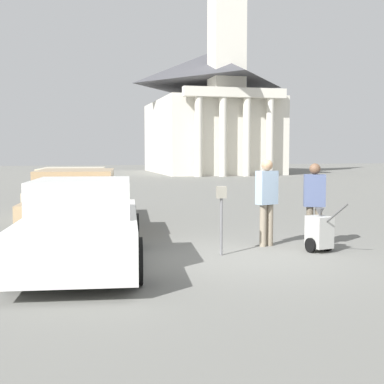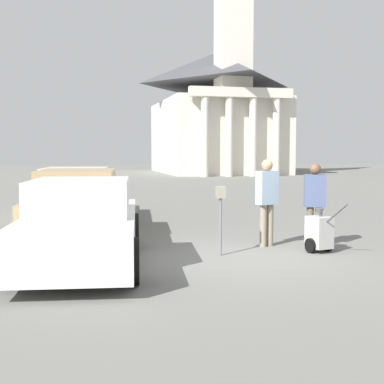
% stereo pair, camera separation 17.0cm
% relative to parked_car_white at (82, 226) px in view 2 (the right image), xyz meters
% --- Properties ---
extents(ground_plane, '(120.00, 120.00, 0.00)m').
position_rel_parked_car_white_xyz_m(ground_plane, '(2.87, -0.04, -0.67)').
color(ground_plane, slate).
extents(parked_car_white, '(2.35, 4.89, 1.46)m').
position_rel_parked_car_white_xyz_m(parked_car_white, '(0.00, 0.00, 0.00)').
color(parked_car_white, silver).
rests_on(parked_car_white, ground_plane).
extents(parked_car_tan, '(2.42, 5.08, 1.50)m').
position_rel_parked_car_white_xyz_m(parked_car_tan, '(0.00, 3.22, 0.02)').
color(parked_car_tan, tan).
rests_on(parked_car_tan, ground_plane).
extents(parked_car_cream, '(2.57, 5.28, 1.45)m').
position_rel_parked_car_white_xyz_m(parked_car_cream, '(0.00, 6.35, 0.00)').
color(parked_car_cream, beige).
rests_on(parked_car_cream, ground_plane).
extents(parking_meter, '(0.18, 0.09, 1.28)m').
position_rel_parked_car_white_xyz_m(parking_meter, '(2.50, 0.26, 0.22)').
color(parking_meter, slate).
rests_on(parking_meter, ground_plane).
extents(person_worker, '(0.47, 0.34, 1.76)m').
position_rel_parked_car_white_xyz_m(person_worker, '(3.67, 0.96, 0.33)').
color(person_worker, gray).
rests_on(person_worker, ground_plane).
extents(person_supervisor, '(0.47, 0.36, 1.68)m').
position_rel_parked_car_white_xyz_m(person_supervisor, '(4.57, 0.66, 0.28)').
color(person_supervisor, '#665B4C').
rests_on(person_supervisor, ground_plane).
extents(equipment_cart, '(0.52, 1.00, 1.00)m').
position_rel_parked_car_white_xyz_m(equipment_cart, '(4.43, 0.14, -0.29)').
color(equipment_cart, '#B2B2AD').
rests_on(equipment_cart, ground_plane).
extents(church, '(9.35, 13.85, 22.11)m').
position_rel_parked_car_white_xyz_m(church, '(12.14, 34.85, 4.98)').
color(church, silver).
rests_on(church, ground_plane).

